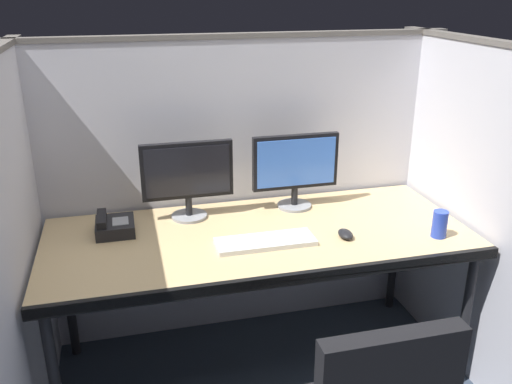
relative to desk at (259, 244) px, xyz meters
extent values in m
cube|color=silver|center=(0.00, 0.46, 0.08)|extent=(2.20, 0.05, 1.55)
cube|color=#605B56|center=(0.00, 0.46, 0.87)|extent=(2.21, 0.06, 0.02)
cube|color=silver|center=(-0.99, -0.09, 0.08)|extent=(0.05, 1.40, 1.55)
cube|color=silver|center=(0.99, -0.09, 0.08)|extent=(0.05, 1.40, 1.55)
cube|color=#605B56|center=(0.99, -0.09, 0.87)|extent=(0.06, 1.41, 0.02)
cube|color=tan|center=(0.00, 0.01, 0.03)|extent=(1.90, 0.80, 0.04)
cube|color=black|center=(0.00, -0.38, 0.03)|extent=(1.90, 0.02, 0.05)
cylinder|color=black|center=(0.89, -0.33, -0.34)|extent=(0.04, 0.04, 0.70)
cylinder|color=black|center=(-0.89, 0.35, -0.34)|extent=(0.04, 0.04, 0.70)
cylinder|color=black|center=(0.89, 0.35, -0.34)|extent=(0.04, 0.04, 0.70)
cylinder|color=gray|center=(-0.28, 0.27, 0.06)|extent=(0.17, 0.17, 0.01)
cylinder|color=black|center=(-0.28, 0.27, 0.11)|extent=(0.03, 0.03, 0.09)
cube|color=black|center=(-0.28, 0.27, 0.29)|extent=(0.43, 0.03, 0.27)
cube|color=black|center=(-0.28, 0.25, 0.29)|extent=(0.39, 0.01, 0.23)
cylinder|color=gray|center=(0.25, 0.27, 0.06)|extent=(0.17, 0.17, 0.01)
cylinder|color=black|center=(0.25, 0.27, 0.11)|extent=(0.03, 0.03, 0.09)
cube|color=black|center=(0.25, 0.27, 0.29)|extent=(0.43, 0.03, 0.27)
cube|color=#3F72D8|center=(0.25, 0.25, 0.29)|extent=(0.39, 0.01, 0.23)
cube|color=silver|center=(0.00, -0.10, 0.06)|extent=(0.43, 0.15, 0.02)
ellipsoid|color=black|center=(0.36, -0.13, 0.07)|extent=(0.06, 0.10, 0.03)
cylinder|color=#59595B|center=(0.36, -0.11, 0.08)|extent=(0.01, 0.01, 0.01)
cylinder|color=#263FB2|center=(0.77, -0.22, 0.11)|extent=(0.07, 0.07, 0.12)
cube|color=black|center=(-0.63, 0.18, 0.08)|extent=(0.17, 0.19, 0.06)
cube|color=black|center=(-0.68, 0.18, 0.12)|extent=(0.04, 0.17, 0.03)
cube|color=gray|center=(-0.60, 0.17, 0.11)|extent=(0.07, 0.09, 0.00)
camera|label=1|loc=(-0.55, -2.12, 1.10)|focal=37.92mm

